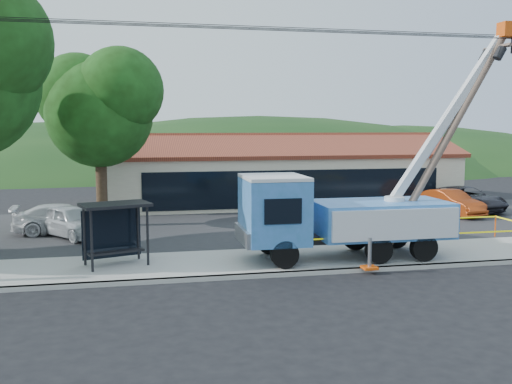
{
  "coord_description": "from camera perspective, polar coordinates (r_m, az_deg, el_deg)",
  "views": [
    {
      "loc": [
        -5.22,
        -16.37,
        5.13
      ],
      "look_at": [
        -0.76,
        5.0,
        2.59
      ],
      "focal_mm": 40.0,
      "sensor_mm": 36.0,
      "label": 1
    }
  ],
  "objects": [
    {
      "name": "ground",
      "position": [
        17.93,
        5.74,
        -10.02
      ],
      "size": [
        120.0,
        120.0,
        0.0
      ],
      "primitive_type": "plane",
      "color": "black",
      "rests_on": "ground"
    },
    {
      "name": "curb",
      "position": [
        19.85,
        3.9,
        -8.13
      ],
      "size": [
        60.0,
        0.25,
        0.15
      ],
      "primitive_type": "cube",
      "color": "#A4A199",
      "rests_on": "ground"
    },
    {
      "name": "sidewalk",
      "position": [
        21.63,
        2.53,
        -6.88
      ],
      "size": [
        60.0,
        4.0,
        0.15
      ],
      "primitive_type": "cube",
      "color": "#A4A199",
      "rests_on": "ground"
    },
    {
      "name": "parking_lot",
      "position": [
        29.29,
        -1.35,
        -3.35
      ],
      "size": [
        60.0,
        12.0,
        0.1
      ],
      "primitive_type": "cube",
      "color": "#28282B",
      "rests_on": "ground"
    },
    {
      "name": "strip_mall",
      "position": [
        37.64,
        2.43,
        1.68
      ],
      "size": [
        22.5,
        8.53,
        4.67
      ],
      "color": "beige",
      "rests_on": "ground"
    },
    {
      "name": "tree_lot",
      "position": [
        29.44,
        -15.42,
        8.51
      ],
      "size": [
        6.3,
        5.6,
        8.94
      ],
      "color": "#332316",
      "rests_on": "ground"
    },
    {
      "name": "hill_west",
      "position": [
        72.22,
        -19.56,
        2.18
      ],
      "size": [
        78.4,
        56.0,
        28.0
      ],
      "primitive_type": "ellipsoid",
      "color": "#133413",
      "rests_on": "ground"
    },
    {
      "name": "hill_center",
      "position": [
        73.16,
        0.24,
        2.62
      ],
      "size": [
        89.6,
        64.0,
        32.0
      ],
      "primitive_type": "ellipsoid",
      "color": "#133413",
      "rests_on": "ground"
    },
    {
      "name": "hill_east",
      "position": [
        79.75,
        14.46,
        2.74
      ],
      "size": [
        72.8,
        52.0,
        26.0
      ],
      "primitive_type": "ellipsoid",
      "color": "#133413",
      "rests_on": "ground"
    },
    {
      "name": "utility_truck",
      "position": [
        21.66,
        8.35,
        -2.16
      ],
      "size": [
        10.71,
        4.26,
        8.89
      ],
      "color": "black",
      "rests_on": "ground"
    },
    {
      "name": "leaning_pole",
      "position": [
        23.22,
        18.85,
        5.7
      ],
      "size": [
        5.13,
        1.67,
        8.77
      ],
      "color": "brown",
      "rests_on": "ground"
    },
    {
      "name": "bus_shelter",
      "position": [
        21.07,
        -13.98,
        -2.68
      ],
      "size": [
        2.67,
        2.08,
        2.26
      ],
      "rotation": [
        0.0,
        0.0,
        0.31
      ],
      "color": "black",
      "rests_on": "ground"
    },
    {
      "name": "caution_tape",
      "position": [
        23.78,
        14.33,
        -3.88
      ],
      "size": [
        10.84,
        3.35,
        0.97
      ],
      "color": "#E34C0C",
      "rests_on": "ground"
    },
    {
      "name": "car_silver",
      "position": [
        27.37,
        -17.93,
        -4.49
      ],
      "size": [
        3.97,
        4.43,
        1.45
      ],
      "primitive_type": "imported",
      "rotation": [
        0.0,
        0.0,
        0.66
      ],
      "color": "silver",
      "rests_on": "ground"
    },
    {
      "name": "car_red",
      "position": [
        34.21,
        18.78,
        -2.34
      ],
      "size": [
        2.34,
        4.52,
        1.42
      ],
      "primitive_type": "imported",
      "rotation": [
        0.0,
        0.0,
        0.2
      ],
      "color": "#A63910",
      "rests_on": "ground"
    },
    {
      "name": "car_white",
      "position": [
        28.52,
        -18.55,
        -4.07
      ],
      "size": [
        4.81,
        2.25,
        1.36
      ],
      "primitive_type": "imported",
      "rotation": [
        0.0,
        0.0,
        1.65
      ],
      "color": "silver",
      "rests_on": "ground"
    },
    {
      "name": "car_dark",
      "position": [
        36.26,
        20.13,
        -1.9
      ],
      "size": [
        3.75,
        5.62,
        1.43
      ],
      "primitive_type": "imported",
      "rotation": [
        0.0,
        0.0,
        0.29
      ],
      "color": "black",
      "rests_on": "ground"
    }
  ]
}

